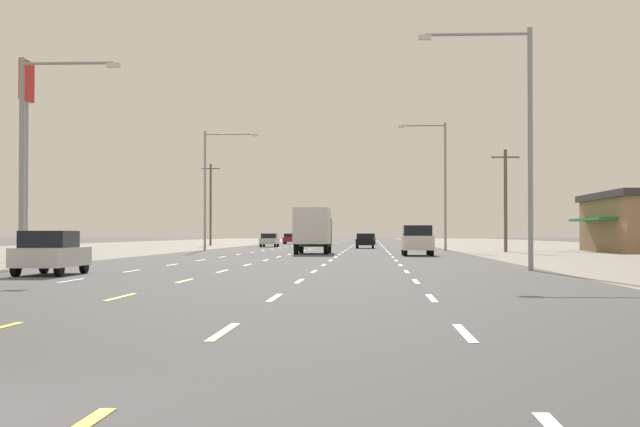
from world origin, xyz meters
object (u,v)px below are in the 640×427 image
(sedan_inner_right_midfar, at_px, (365,241))
(pole_sign_left_row_1, at_px, (26,112))
(streetlight_left_row_1, at_px, (211,181))
(sedan_inner_right_farther, at_px, (369,239))
(suv_far_right_near, at_px, (417,240))
(box_truck_center_turn_mid, at_px, (313,228))
(hatchback_far_left_nearest, at_px, (51,253))
(streetlight_left_row_0, at_px, (33,145))
(streetlight_right_row_1, at_px, (441,177))
(sedan_far_left_far, at_px, (269,240))
(streetlight_right_row_0, at_px, (518,128))
(sedan_far_left_farthest, at_px, (290,239))

(sedan_inner_right_midfar, distance_m, pole_sign_left_row_1, 48.34)
(streetlight_left_row_1, bearing_deg, sedan_inner_right_farther, 75.09)
(sedan_inner_right_farther, relative_size, pole_sign_left_row_1, 0.42)
(suv_far_right_near, height_order, box_truck_center_turn_mid, box_truck_center_turn_mid)
(box_truck_center_turn_mid, bearing_deg, sedan_inner_right_farther, 86.47)
(suv_far_right_near, relative_size, sedan_inner_right_farther, 1.09)
(hatchback_far_left_nearest, relative_size, streetlight_left_row_0, 0.46)
(box_truck_center_turn_mid, distance_m, sedan_inner_right_midfar, 26.60)
(pole_sign_left_row_1, bearing_deg, sedan_inner_right_farther, 77.33)
(suv_far_right_near, distance_m, streetlight_right_row_1, 18.43)
(sedan_inner_right_midfar, bearing_deg, hatchback_far_left_nearest, -99.71)
(suv_far_right_near, bearing_deg, box_truck_center_turn_mid, 145.50)
(suv_far_right_near, bearing_deg, hatchback_far_left_nearest, -114.91)
(pole_sign_left_row_1, bearing_deg, streetlight_left_row_0, -68.91)
(streetlight_right_row_1, bearing_deg, box_truck_center_turn_mid, -128.50)
(box_truck_center_turn_mid, bearing_deg, sedan_far_left_far, 100.91)
(streetlight_right_row_0, bearing_deg, box_truck_center_turn_mid, 108.01)
(streetlight_left_row_0, xyz_separation_m, streetlight_right_row_1, (19.48, 42.96, 1.14))
(box_truck_center_turn_mid, relative_size, pole_sign_left_row_1, 0.67)
(sedan_inner_right_midfar, relative_size, streetlight_left_row_1, 0.44)
(sedan_far_left_far, height_order, streetlight_right_row_1, streetlight_right_row_1)
(sedan_inner_right_midfar, height_order, sedan_inner_right_farther, same)
(hatchback_far_left_nearest, distance_m, sedan_inner_right_midfar, 62.68)
(suv_far_right_near, xyz_separation_m, sedan_inner_right_farther, (-3.30, 67.48, -0.27))
(streetlight_left_row_1, relative_size, streetlight_right_row_1, 0.94)
(pole_sign_left_row_1, bearing_deg, streetlight_right_row_1, 51.59)
(streetlight_left_row_0, bearing_deg, streetlight_right_row_1, 65.61)
(sedan_inner_right_midfar, relative_size, streetlight_right_row_0, 0.47)
(streetlight_right_row_0, relative_size, streetlight_left_row_1, 0.94)
(box_truck_center_turn_mid, height_order, sedan_far_left_far, box_truck_center_turn_mid)
(sedan_far_left_farthest, xyz_separation_m, streetlight_right_row_0, (16.89, -95.06, 4.82))
(sedan_far_left_far, bearing_deg, streetlight_right_row_0, -75.77)
(sedan_far_left_farthest, xyz_separation_m, streetlight_right_row_1, (17.00, -52.10, 5.40))
(hatchback_far_left_nearest, height_order, suv_far_right_near, suv_far_right_near)
(sedan_inner_right_midfar, distance_m, streetlight_right_row_0, 57.30)
(hatchback_far_left_nearest, relative_size, sedan_inner_right_farther, 0.87)
(hatchback_far_left_nearest, relative_size, streetlight_right_row_1, 0.36)
(sedan_inner_right_midfar, bearing_deg, box_truck_center_turn_mid, -97.68)
(streetlight_right_row_0, height_order, streetlight_right_row_1, streetlight_right_row_1)
(sedan_far_left_farthest, distance_m, streetlight_right_row_1, 55.07)
(hatchback_far_left_nearest, height_order, sedan_far_left_far, hatchback_far_left_nearest)
(sedan_far_left_far, bearing_deg, sedan_inner_right_midfar, -41.88)
(sedan_inner_right_farther, distance_m, sedan_far_left_farthest, 11.07)
(streetlight_left_row_0, xyz_separation_m, streetlight_right_row_0, (19.37, 0.00, 0.56))
(sedan_far_left_far, bearing_deg, box_truck_center_turn_mid, -79.09)
(sedan_inner_right_farther, bearing_deg, box_truck_center_turn_mid, -93.53)
(streetlight_right_row_0, bearing_deg, streetlight_left_row_0, 180.00)
(suv_far_right_near, relative_size, streetlight_left_row_0, 0.57)
(streetlight_right_row_0, bearing_deg, sedan_far_left_far, 104.23)
(sedan_far_left_far, distance_m, sedan_inner_right_farther, 28.94)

